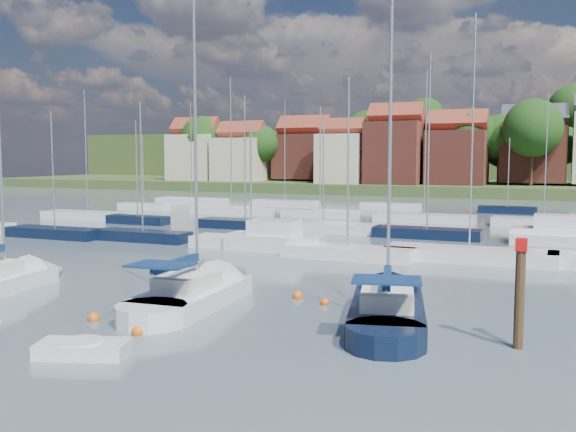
% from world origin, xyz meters
% --- Properties ---
extents(ground, '(260.00, 260.00, 0.00)m').
position_xyz_m(ground, '(0.00, 40.00, 0.00)').
color(ground, '#4A5865').
rests_on(ground, ground).
extents(sailboat_left, '(3.77, 9.93, 13.25)m').
position_xyz_m(sailboat_left, '(-12.58, 2.91, 0.36)').
color(sailboat_left, silver).
rests_on(sailboat_left, ground).
extents(sailboat_centre, '(3.70, 11.39, 15.27)m').
position_xyz_m(sailboat_centre, '(-1.90, 4.40, 0.36)').
color(sailboat_centre, silver).
rests_on(sailboat_centre, ground).
extents(sailboat_navy, '(5.40, 11.47, 15.39)m').
position_xyz_m(sailboat_navy, '(6.88, 4.75, 0.36)').
color(sailboat_navy, black).
rests_on(sailboat_navy, ground).
extents(tender, '(3.37, 2.34, 0.66)m').
position_xyz_m(tender, '(-1.36, -4.78, 0.26)').
color(tender, silver).
rests_on(tender, ground).
extents(timber_piling, '(0.40, 0.40, 6.21)m').
position_xyz_m(timber_piling, '(12.32, 2.03, 0.96)').
color(timber_piling, '#4C331E').
rests_on(timber_piling, ground).
extents(buoy_c, '(0.51, 0.51, 0.51)m').
position_xyz_m(buoy_c, '(-4.21, -0.81, 0.00)').
color(buoy_c, '#D85914').
rests_on(buoy_c, ground).
extents(buoy_d, '(0.48, 0.48, 0.48)m').
position_xyz_m(buoy_d, '(-1.27, -1.82, 0.00)').
color(buoy_d, '#D85914').
rests_on(buoy_d, ground).
extents(buoy_e, '(0.52, 0.52, 0.52)m').
position_xyz_m(buoy_e, '(2.03, 6.43, 0.00)').
color(buoy_e, '#D85914').
rests_on(buoy_e, ground).
extents(buoy_f, '(0.45, 0.45, 0.45)m').
position_xyz_m(buoy_f, '(7.80, -0.71, 0.00)').
color(buoy_f, beige).
rests_on(buoy_f, ground).
extents(buoy_g, '(0.42, 0.42, 0.42)m').
position_xyz_m(buoy_g, '(3.67, 5.68, 0.00)').
color(buoy_g, '#D85914').
rests_on(buoy_g, ground).
extents(marina_field, '(79.62, 41.41, 15.93)m').
position_xyz_m(marina_field, '(1.91, 35.15, 0.43)').
color(marina_field, silver).
rests_on(marina_field, ground).
extents(far_shore_town, '(212.46, 90.00, 22.27)m').
position_xyz_m(far_shore_town, '(2.23, 132.67, 4.61)').
color(far_shore_town, '#414E27').
rests_on(far_shore_town, ground).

